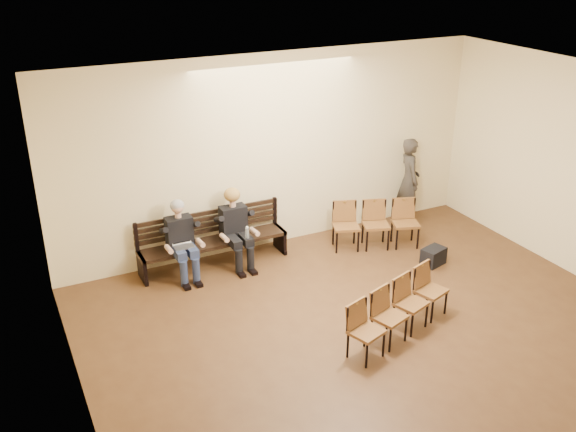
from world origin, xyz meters
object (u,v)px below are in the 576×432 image
Objects in this scene: seated_man at (182,240)px; passerby at (410,174)px; bag at (433,256)px; chair_row_back at (400,310)px; bench at (214,253)px; laptop at (184,248)px; chair_row_front at (376,225)px; seated_woman at (236,230)px; water_bottle at (247,240)px.

seated_man is 4.74m from passerby.
chair_row_back is at bearing -139.77° from bag.
chair_row_back is (-1.78, -1.51, 0.25)m from bag.
seated_man is at bearing -168.57° from bench.
laptop reaches higher than bench.
passerby is at bearing 68.19° from bag.
chair_row_front is at bearing 117.38° from bag.
seated_man is 3.79m from chair_row_back.
chair_row_front is 2.82m from chair_row_back.
bench is 2.97m from chair_row_front.
water_bottle is at bearing -72.84° from seated_woman.
water_bottle is 0.14× the size of chair_row_front.
chair_row_front is (3.49, -0.39, -0.13)m from laptop.
water_bottle is (0.09, -0.29, -0.08)m from seated_woman.
laptop is 3.68m from chair_row_back.
seated_man is at bearing 164.38° from water_bottle.
bench is at bearing 137.87° from water_bottle.
passerby reaches higher than seated_woman.
seated_woman is at bearing -18.11° from bench.
laptop is at bearing 171.58° from water_bottle.
bench is 0.57m from seated_woman.
passerby reaches higher than seated_man.
seated_man is 4.03× the size of laptop.
bench is 0.74m from laptop.
seated_man is 0.83× the size of chair_row_front.
passerby is (3.67, 0.51, 0.42)m from water_bottle.
passerby reaches higher than bag.
chair_row_front is at bearing -11.88° from seated_woman.
water_bottle is at bearing 94.53° from chair_row_back.
laptop is at bearing -171.91° from seated_woman.
seated_woman is 0.32m from water_bottle.
water_bottle is 3.24m from bag.
bench is 3.80m from bag.
seated_woman is (0.37, -0.12, 0.42)m from bench.
bench is 2.02× the size of seated_woman.
passerby is (4.13, 0.10, 0.75)m from bench.
bench is 4.19m from passerby.
seated_woman is at bearing -5.76° from laptop.
laptop is 0.17× the size of chair_row_back.
chair_row_front is (-0.53, 1.02, 0.28)m from bag.
laptop is (-0.01, -0.14, -0.08)m from seated_man.
chair_row_back reaches higher than laptop.
water_bottle is at bearing -15.62° from seated_man.
passerby is (4.72, 0.22, 0.33)m from seated_man.
seated_man reaches higher than laptop.
seated_man reaches higher than seated_woman.
passerby is at bearing -9.52° from laptop.
bench is at bearing 107.81° from passerby.
chair_row_front reaches higher than bag.
seated_woman reaches higher than laptop.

